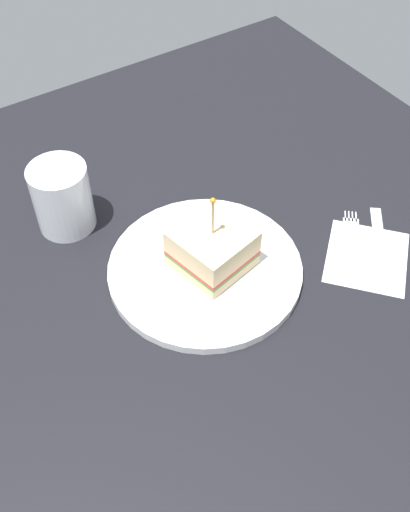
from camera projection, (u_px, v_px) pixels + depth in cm
name	position (u px, v px, depth cm)	size (l,w,h in cm)	color
ground_plane	(205.00, 277.00, 80.30)	(98.77, 98.77, 2.00)	black
plate	(205.00, 269.00, 79.09)	(25.17, 25.17, 1.23)	white
sandwich_half_center	(212.00, 248.00, 76.90)	(10.30, 10.39, 11.42)	beige
drink_glass	(63.00, 201.00, 82.28)	(7.91, 7.91, 9.71)	beige
napkin	(367.00, 257.00, 81.20)	(11.60, 10.44, 0.15)	white
fork	(351.00, 235.00, 83.78)	(8.62, 9.89, 0.35)	silver
knife	(379.00, 238.00, 83.36)	(9.43, 11.42, 0.35)	silver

